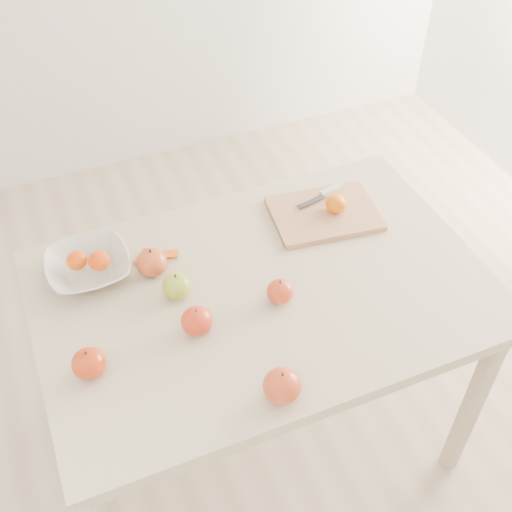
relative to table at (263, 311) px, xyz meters
name	(u,v)px	position (x,y,z in m)	size (l,w,h in m)	color
ground	(262,433)	(0.00, 0.00, -0.65)	(3.50, 3.50, 0.00)	#C6B293
table	(263,311)	(0.00, 0.00, 0.00)	(1.20, 0.80, 0.75)	beige
cutting_board	(324,214)	(0.28, 0.20, 0.11)	(0.31, 0.23, 0.02)	tan
board_tangerine	(336,204)	(0.31, 0.19, 0.14)	(0.06, 0.06, 0.05)	#D76507
fruit_bowl	(89,267)	(-0.42, 0.23, 0.13)	(0.23, 0.23, 0.06)	silver
bowl_tangerine_near	(77,260)	(-0.44, 0.24, 0.15)	(0.06, 0.06, 0.05)	#E04807
bowl_tangerine_far	(99,261)	(-0.39, 0.21, 0.15)	(0.06, 0.06, 0.05)	#D74807
orange_peel_a	(146,259)	(-0.26, 0.22, 0.10)	(0.06, 0.04, 0.00)	#D3470E
orange_peel_b	(170,255)	(-0.19, 0.21, 0.10)	(0.04, 0.04, 0.00)	#C7570E
paring_knife	(328,192)	(0.33, 0.27, 0.12)	(0.17, 0.06, 0.01)	white
apple_green	(177,286)	(-0.22, 0.06, 0.13)	(0.08, 0.08, 0.07)	#5C9415
apple_red_c	(282,386)	(-0.09, -0.33, 0.14)	(0.09, 0.09, 0.08)	maroon
apple_red_b	(197,321)	(-0.21, -0.07, 0.13)	(0.08, 0.08, 0.07)	#A41118
apple_red_d	(89,363)	(-0.48, -0.10, 0.14)	(0.08, 0.08, 0.07)	#A40A03
apple_red_a	(152,262)	(-0.26, 0.17, 0.14)	(0.08, 0.08, 0.08)	maroon
apple_red_e	(280,291)	(0.02, -0.06, 0.13)	(0.07, 0.07, 0.06)	maroon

